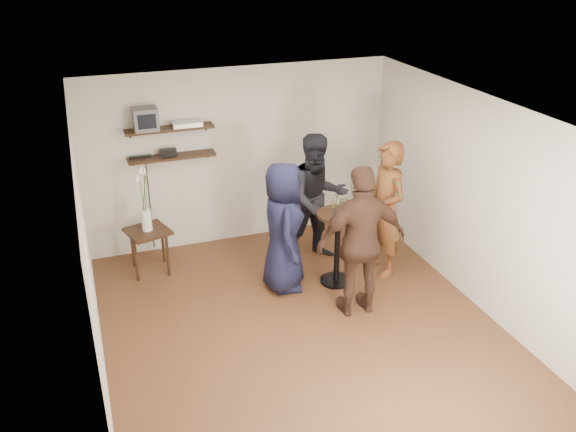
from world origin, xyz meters
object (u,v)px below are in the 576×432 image
object	(u,v)px
person_dark	(317,199)
radio	(168,153)
crt_monitor	(145,119)
drinks_table	(338,238)
person_brown	(361,242)
side_table	(148,237)
person_navy	(283,227)
person_plaid	(386,209)
dvd_deck	(187,124)

from	to	relation	value
person_dark	radio	bearing A→B (deg)	154.33
person_dark	crt_monitor	bearing A→B (deg)	157.14
drinks_table	person_brown	bearing A→B (deg)	-91.55
side_table	person_dark	world-z (taller)	person_dark
person_navy	person_brown	distance (m)	1.09
person_dark	person_plaid	bearing A→B (deg)	-42.50
dvd_deck	crt_monitor	bearing A→B (deg)	180.00
dvd_deck	person_plaid	bearing A→B (deg)	-34.05
dvd_deck	person_plaid	distance (m)	2.92
person_plaid	person_dark	distance (m)	0.96
drinks_table	person_brown	world-z (taller)	person_brown
crt_monitor	person_plaid	bearing A→B (deg)	-28.63
dvd_deck	person_navy	xyz separation A→B (m)	(0.87, -1.47, -1.03)
dvd_deck	radio	xyz separation A→B (m)	(-0.28, 0.00, -0.38)
person_plaid	dvd_deck	bearing A→B (deg)	-129.05
dvd_deck	drinks_table	xyz separation A→B (m)	(1.57, -1.61, -1.25)
person_navy	person_brown	bearing A→B (deg)	-130.38
crt_monitor	person_navy	distance (m)	2.35
crt_monitor	side_table	bearing A→B (deg)	-109.56
person_navy	person_plaid	bearing A→B (deg)	-82.10
crt_monitor	person_dark	bearing A→B (deg)	-22.86
crt_monitor	radio	world-z (taller)	crt_monitor
person_dark	person_navy	distance (m)	0.91
dvd_deck	radio	bearing A→B (deg)	180.00
side_table	drinks_table	world-z (taller)	drinks_table
person_dark	person_brown	world-z (taller)	person_brown
drinks_table	person_dark	distance (m)	0.76
drinks_table	person_dark	world-z (taller)	person_dark
person_plaid	person_dark	bearing A→B (deg)	-137.50
drinks_table	person_plaid	size ratio (longest dim) A/B	0.54
drinks_table	person_dark	xyz separation A→B (m)	(0.00, 0.71, 0.27)
drinks_table	crt_monitor	bearing A→B (deg)	142.82
dvd_deck	side_table	bearing A→B (deg)	-146.16
side_table	crt_monitor	bearing A→B (deg)	70.44
radio	dvd_deck	bearing A→B (deg)	0.00
dvd_deck	person_brown	xyz separation A→B (m)	(1.56, -2.32, -0.95)
dvd_deck	radio	world-z (taller)	dvd_deck
crt_monitor	person_brown	size ratio (longest dim) A/B	0.17
crt_monitor	person_navy	size ratio (longest dim) A/B	0.19
radio	person_dark	distance (m)	2.15
person_dark	person_brown	xyz separation A→B (m)	(-0.02, -1.43, 0.03)
person_brown	crt_monitor	bearing A→B (deg)	-46.31
dvd_deck	person_dark	xyz separation A→B (m)	(1.57, -0.89, -0.98)
crt_monitor	person_plaid	xyz separation A→B (m)	(2.83, -1.54, -1.09)
side_table	person_brown	xyz separation A→B (m)	(2.27, -1.84, 0.43)
crt_monitor	person_dark	distance (m)	2.55
side_table	person_navy	bearing A→B (deg)	-32.07
radio	person_brown	xyz separation A→B (m)	(1.84, -2.32, -0.57)
side_table	person_dark	size ratio (longest dim) A/B	0.35
dvd_deck	person_dark	size ratio (longest dim) A/B	0.22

